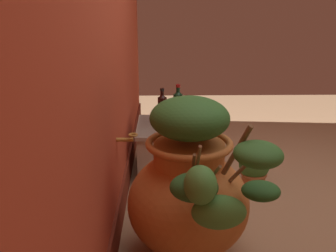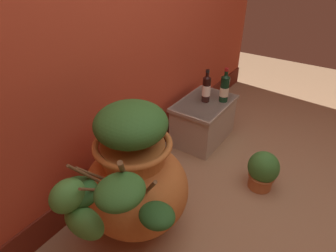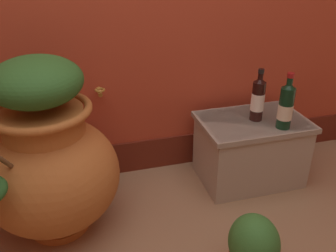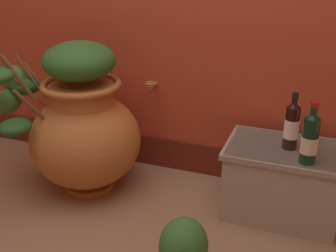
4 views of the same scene
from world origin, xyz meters
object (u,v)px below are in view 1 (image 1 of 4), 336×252
Objects in this scene: terracotta_urn at (190,190)px; potted_shrub at (254,168)px; wine_bottle_middle at (162,109)px; wine_bottle_left at (178,106)px.

potted_shrub is at bearing -33.92° from terracotta_urn.
wine_bottle_middle is 0.94× the size of potted_shrub.
terracotta_urn reaches higher than wine_bottle_left.
wine_bottle_left reaches higher than potted_shrub.
wine_bottle_middle is (-0.10, 0.13, -0.00)m from wine_bottle_left.
potted_shrub is (-0.34, -0.69, -0.37)m from wine_bottle_middle.
wine_bottle_left is 0.97× the size of potted_shrub.
wine_bottle_left is at bearing -53.63° from wine_bottle_middle.
wine_bottle_left is (1.26, 0.01, 0.13)m from terracotta_urn.
terracotta_urn is 1.02m from potted_shrub.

